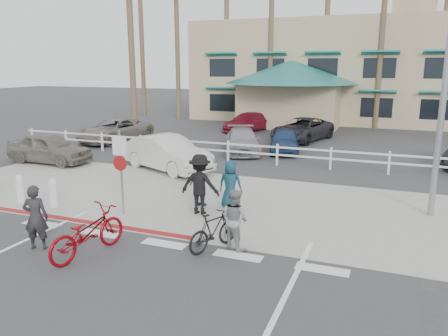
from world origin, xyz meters
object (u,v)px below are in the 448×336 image
at_px(bike_red, 87,232).
at_px(car_white_sedan, 167,153).
at_px(sign_post, 121,168).
at_px(bike_black, 214,231).
at_px(car_red_compact, 49,148).

height_order(bike_red, car_white_sedan, car_white_sedan).
height_order(sign_post, bike_black, sign_post).
relative_size(sign_post, car_white_sedan, 0.63).
height_order(bike_red, bike_black, bike_red).
bearing_deg(car_red_compact, bike_red, -132.08).
bearing_deg(car_red_compact, bike_black, -119.05).
distance_m(bike_red, bike_black, 3.03).
height_order(sign_post, bike_red, sign_post).
relative_size(sign_post, bike_red, 1.32).
bearing_deg(bike_red, bike_black, -140.95).
bearing_deg(bike_red, car_white_sedan, -62.60).
bearing_deg(bike_black, car_white_sedan, -30.57).
distance_m(bike_black, car_white_sedan, 8.76).
height_order(car_white_sedan, car_red_compact, car_white_sedan).
relative_size(bike_red, car_white_sedan, 0.48).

